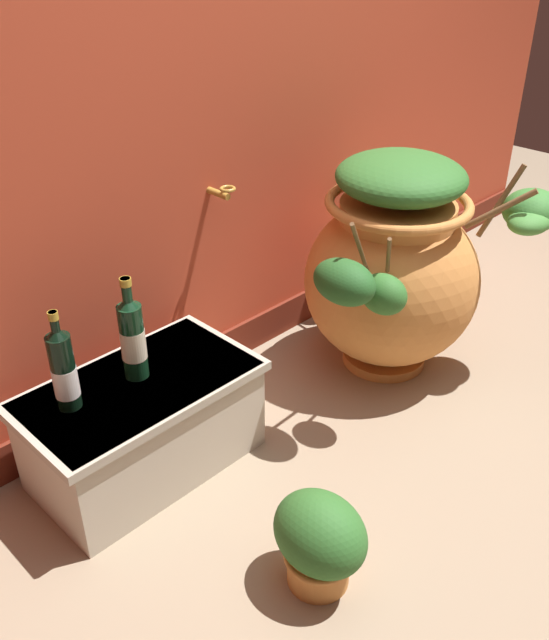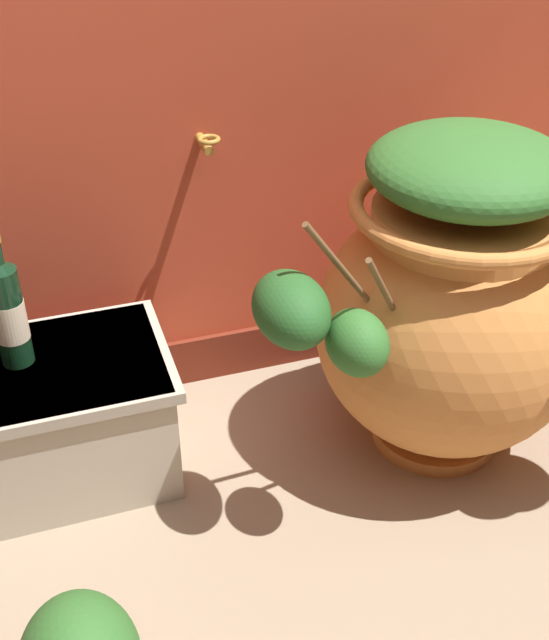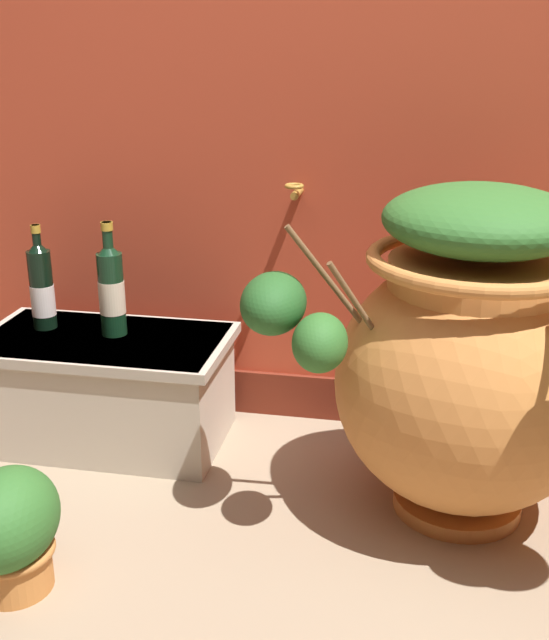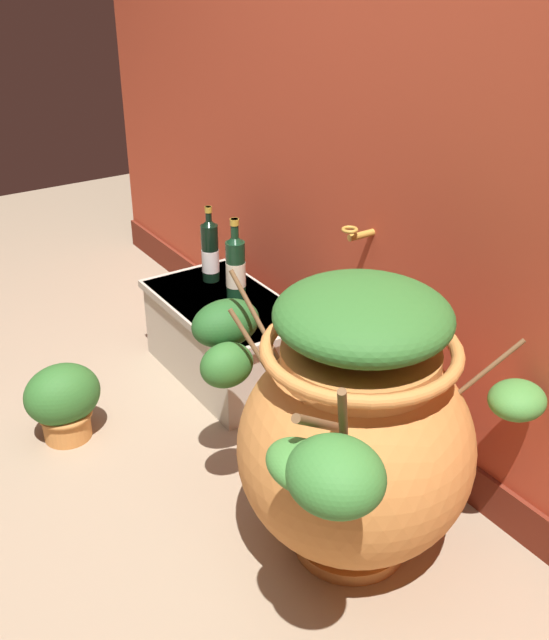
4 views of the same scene
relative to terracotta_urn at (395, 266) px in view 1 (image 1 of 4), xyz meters
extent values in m
plane|color=gray|center=(-0.40, -0.64, -0.43)|extent=(7.00, 7.00, 0.00)
cube|color=#B74228|center=(-0.40, 0.56, 0.87)|extent=(4.40, 0.20, 2.60)
cube|color=maroon|center=(-0.40, 0.46, -0.36)|extent=(4.40, 0.02, 0.15)
cylinder|color=#B28433|center=(-0.51, 0.41, 0.32)|extent=(0.02, 0.10, 0.02)
torus|color=#B28433|center=(-0.51, 0.36, 0.35)|extent=(0.06, 0.06, 0.01)
cylinder|color=#CC7F3D|center=(0.00, 0.01, -0.41)|extent=(0.33, 0.33, 0.04)
ellipsoid|color=#CC7F3D|center=(0.00, 0.01, -0.07)|extent=(0.67, 0.67, 0.65)
cylinder|color=#CC7F3D|center=(0.00, 0.01, 0.21)|extent=(0.43, 0.43, 0.09)
torus|color=#CC7F3D|center=(0.00, 0.01, 0.25)|extent=(0.54, 0.54, 0.04)
cylinder|color=brown|center=(-0.28, -0.16, 0.19)|extent=(0.12, 0.08, 0.19)
ellipsoid|color=#2D6628|center=(-0.35, -0.20, 0.09)|extent=(0.13, 0.17, 0.14)
cylinder|color=brown|center=(-0.36, -0.10, 0.23)|extent=(0.19, 0.07, 0.25)
ellipsoid|color=#235623|center=(-0.47, -0.13, 0.16)|extent=(0.16, 0.22, 0.14)
cylinder|color=brown|center=(0.26, -0.25, 0.26)|extent=(0.11, 0.11, 0.28)
ellipsoid|color=#387A33|center=(0.35, -0.34, 0.22)|extent=(0.22, 0.21, 0.15)
cylinder|color=brown|center=(0.21, -0.28, 0.25)|extent=(0.13, 0.21, 0.19)
ellipsoid|color=#428438|center=(0.27, -0.37, 0.21)|extent=(0.19, 0.14, 0.08)
cylinder|color=brown|center=(0.19, 0.29, 0.19)|extent=(0.10, 0.16, 0.18)
ellipsoid|color=#428438|center=(0.24, 0.37, 0.10)|extent=(0.15, 0.16, 0.10)
ellipsoid|color=#2D6628|center=(0.00, 0.01, 0.35)|extent=(0.47, 0.47, 0.16)
cube|color=beige|center=(-1.06, 0.19, -0.27)|extent=(0.71, 0.40, 0.34)
cube|color=#AEA592|center=(-1.06, 0.19, -0.11)|extent=(0.75, 0.42, 0.03)
cylinder|color=black|center=(-1.03, 0.23, 0.03)|extent=(0.08, 0.08, 0.25)
cone|color=black|center=(-1.03, 0.23, 0.17)|extent=(0.08, 0.08, 0.04)
cylinder|color=black|center=(-1.03, 0.23, 0.20)|extent=(0.03, 0.03, 0.09)
cylinder|color=#B7932D|center=(-1.03, 0.23, 0.24)|extent=(0.04, 0.04, 0.02)
cylinder|color=beige|center=(-1.03, 0.23, 0.02)|extent=(0.08, 0.08, 0.10)
cylinder|color=black|center=(-1.26, 0.24, 0.03)|extent=(0.07, 0.07, 0.24)
cone|color=black|center=(-1.26, 0.24, 0.16)|extent=(0.07, 0.07, 0.04)
cylinder|color=black|center=(-1.26, 0.24, 0.19)|extent=(0.03, 0.03, 0.08)
cylinder|color=#B7932D|center=(-1.26, 0.24, 0.22)|extent=(0.03, 0.03, 0.02)
cylinder|color=silver|center=(-1.26, 0.24, -0.01)|extent=(0.07, 0.07, 0.10)
cylinder|color=#CC7F3D|center=(-1.00, -0.51, -0.38)|extent=(0.17, 0.17, 0.11)
torus|color=#BB7538|center=(-1.00, -0.51, -0.34)|extent=(0.20, 0.20, 0.02)
ellipsoid|color=#2D6628|center=(-1.00, -0.51, -0.25)|extent=(0.22, 0.27, 0.22)
camera|label=1|loc=(-1.98, -1.32, 1.18)|focal=38.58mm
camera|label=2|loc=(-0.94, -1.44, 1.06)|focal=45.32mm
camera|label=3|loc=(-0.13, -1.87, 0.76)|focal=44.43mm
camera|label=4|loc=(1.33, -1.13, 1.25)|focal=42.95mm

